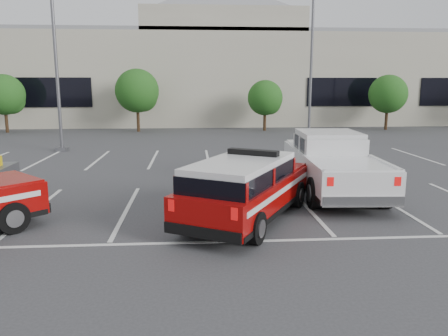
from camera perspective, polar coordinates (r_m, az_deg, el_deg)
The scene contains 11 objects.
ground at distance 13.15m, azimuth -0.83°, elevation -5.29°, with size 120.00×120.00×0.00m, color #373739.
stall_markings at distance 17.51m, azimuth -1.65°, elevation -1.17°, with size 23.00×15.00×0.01m, color silver.
convention_building at distance 44.49m, azimuth -2.96°, elevation 12.25°, with size 60.00×16.99×13.20m.
tree_left at distance 37.46m, azimuth -26.63°, elevation 8.40°, with size 3.07×3.07×4.42m.
tree_mid_left at distance 34.91m, azimuth -11.12°, elevation 9.68°, with size 3.37×3.37×4.85m.
tree_mid_right at distance 35.15m, azimuth 5.52°, elevation 8.96°, with size 2.77×2.77×3.99m.
tree_right at distance 38.09m, azimuth 20.72°, elevation 8.87°, with size 3.07×3.07×4.42m.
light_pole_left at distance 25.71m, azimuth -21.14°, elevation 13.58°, with size 0.90×0.60×10.24m.
light_pole_mid at distance 29.66m, azimuth 11.34°, elevation 13.64°, with size 0.90×0.60×10.24m.
fire_chief_suv at distance 11.88m, azimuth 2.97°, elevation -3.21°, with size 4.33×5.63×1.89m.
white_pickup at distance 15.53m, azimuth 13.83°, elevation -0.02°, with size 2.62×6.71×2.03m.
Camera 1 is at (-0.70, -12.61, 3.67)m, focal length 35.00 mm.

